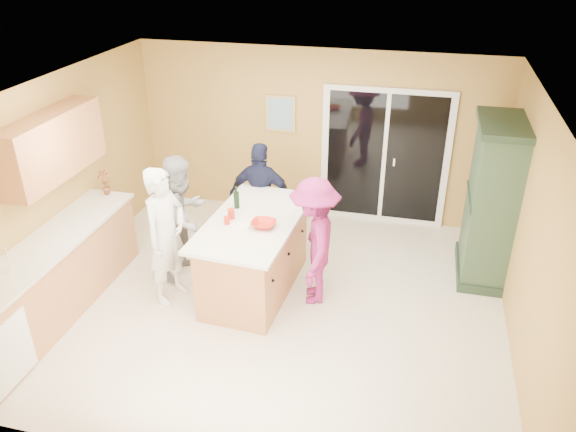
% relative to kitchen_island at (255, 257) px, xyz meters
% --- Properties ---
extents(floor, '(5.50, 5.50, 0.00)m').
position_rel_kitchen_island_xyz_m(floor, '(0.30, -0.19, -0.47)').
color(floor, white).
rests_on(floor, ground).
extents(ceiling, '(5.50, 5.00, 0.10)m').
position_rel_kitchen_island_xyz_m(ceiling, '(0.30, -0.19, 2.13)').
color(ceiling, white).
rests_on(ceiling, wall_back).
extents(wall_back, '(5.50, 0.10, 2.60)m').
position_rel_kitchen_island_xyz_m(wall_back, '(0.30, 2.31, 0.83)').
color(wall_back, tan).
rests_on(wall_back, ground).
extents(wall_front, '(5.50, 0.10, 2.60)m').
position_rel_kitchen_island_xyz_m(wall_front, '(0.30, -2.69, 0.83)').
color(wall_front, tan).
rests_on(wall_front, ground).
extents(wall_left, '(0.10, 5.00, 2.60)m').
position_rel_kitchen_island_xyz_m(wall_left, '(-2.45, -0.19, 0.83)').
color(wall_left, tan).
rests_on(wall_left, ground).
extents(wall_right, '(0.10, 5.00, 2.60)m').
position_rel_kitchen_island_xyz_m(wall_right, '(3.05, -0.19, 0.83)').
color(wall_right, tan).
rests_on(wall_right, ground).
extents(left_cabinet_run, '(0.65, 3.05, 1.24)m').
position_rel_kitchen_island_xyz_m(left_cabinet_run, '(-2.15, -1.24, -0.01)').
color(left_cabinet_run, '#BC7B49').
rests_on(left_cabinet_run, floor).
extents(upper_cabinets, '(0.35, 1.60, 0.75)m').
position_rel_kitchen_island_xyz_m(upper_cabinets, '(-2.28, -0.39, 1.41)').
color(upper_cabinets, '#BC7B49').
rests_on(upper_cabinets, wall_left).
extents(sliding_door, '(1.90, 0.07, 2.10)m').
position_rel_kitchen_island_xyz_m(sliding_door, '(1.35, 2.27, 0.58)').
color(sliding_door, silver).
rests_on(sliding_door, floor).
extents(framed_picture, '(0.46, 0.04, 0.56)m').
position_rel_kitchen_island_xyz_m(framed_picture, '(-0.25, 2.29, 1.13)').
color(framed_picture, tan).
rests_on(framed_picture, wall_back).
extents(kitchen_island, '(1.15, 1.96, 1.00)m').
position_rel_kitchen_island_xyz_m(kitchen_island, '(0.00, 0.00, 0.00)').
color(kitchen_island, '#BC7B49').
rests_on(kitchen_island, floor).
extents(green_hutch, '(0.60, 1.15, 2.10)m').
position_rel_kitchen_island_xyz_m(green_hutch, '(2.79, 1.08, 0.56)').
color(green_hutch, '#1E3122').
rests_on(green_hutch, floor).
extents(woman_white, '(0.56, 0.72, 1.73)m').
position_rel_kitchen_island_xyz_m(woman_white, '(-0.96, -0.40, 0.40)').
color(woman_white, silver).
rests_on(woman_white, floor).
extents(woman_grey, '(0.81, 0.93, 1.64)m').
position_rel_kitchen_island_xyz_m(woman_grey, '(-1.00, 0.19, 0.35)').
color(woman_grey, '#9A9A9C').
rests_on(woman_grey, floor).
extents(woman_navy, '(0.93, 0.40, 1.57)m').
position_rel_kitchen_island_xyz_m(woman_navy, '(-0.21, 1.04, 0.32)').
color(woman_navy, '#181B36').
rests_on(woman_navy, floor).
extents(woman_magenta, '(0.77, 1.12, 1.60)m').
position_rel_kitchen_island_xyz_m(woman_magenta, '(0.75, -0.01, 0.33)').
color(woman_magenta, '#962072').
rests_on(woman_magenta, floor).
extents(serving_bowl, '(0.29, 0.29, 0.07)m').
position_rel_kitchen_island_xyz_m(serving_bowl, '(0.17, -0.14, 0.57)').
color(serving_bowl, red).
rests_on(serving_bowl, kitchen_island).
extents(tulip_vase, '(0.21, 0.16, 0.36)m').
position_rel_kitchen_island_xyz_m(tulip_vase, '(-2.15, 0.33, 0.65)').
color(tulip_vase, red).
rests_on(tulip_vase, left_cabinet_run).
extents(tumbler_near, '(0.09, 0.09, 0.12)m').
position_rel_kitchen_island_xyz_m(tumbler_near, '(-0.27, -0.03, 0.59)').
color(tumbler_near, red).
rests_on(tumbler_near, kitchen_island).
extents(tumbler_far, '(0.09, 0.09, 0.10)m').
position_rel_kitchen_island_xyz_m(tumbler_far, '(-0.27, -0.18, 0.58)').
color(tumbler_far, red).
rests_on(tumbler_far, kitchen_island).
extents(wine_bottle, '(0.07, 0.07, 0.29)m').
position_rel_kitchen_island_xyz_m(wine_bottle, '(-0.29, 0.26, 0.64)').
color(wine_bottle, black).
rests_on(wine_bottle, kitchen_island).
extents(white_plate, '(0.30, 0.30, 0.02)m').
position_rel_kitchen_island_xyz_m(white_plate, '(-0.10, -0.20, 0.54)').
color(white_plate, white).
rests_on(white_plate, kitchen_island).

